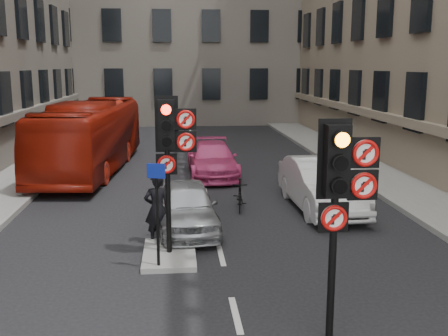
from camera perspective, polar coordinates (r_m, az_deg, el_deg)
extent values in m
cube|color=gray|center=(20.03, -23.23, -2.10)|extent=(3.00, 50.00, 0.16)
cube|color=gray|center=(20.75, 18.10, -1.30)|extent=(3.00, 50.00, 0.16)
cube|color=gray|center=(12.34, -5.97, -9.32)|extent=(1.20, 2.00, 0.12)
cylinder|color=black|center=(8.55, 11.65, -10.84)|extent=(0.12, 0.12, 2.40)
cube|color=black|center=(8.06, 12.14, 0.78)|extent=(0.36, 0.28, 1.10)
cube|color=black|center=(8.19, 11.87, 0.94)|extent=(0.52, 0.03, 1.25)
cylinder|color=orange|center=(7.78, 12.79, 2.99)|extent=(0.22, 0.01, 0.22)
cylinder|color=black|center=(7.83, 12.68, 0.45)|extent=(0.22, 0.01, 0.22)
cylinder|color=black|center=(7.91, 12.57, -2.04)|extent=(0.22, 0.01, 0.22)
cube|color=black|center=(8.16, 15.04, 1.62)|extent=(0.47, 0.05, 0.47)
cylinder|color=white|center=(8.12, 15.13, 1.58)|extent=(0.41, 0.02, 0.41)
torus|color=#BF0C0A|center=(8.11, 15.17, 1.56)|extent=(0.41, 0.06, 0.41)
cube|color=#BF0C0A|center=(8.10, 15.18, 1.55)|extent=(0.25, 0.01, 0.25)
cube|color=black|center=(8.26, 14.86, -1.80)|extent=(0.47, 0.05, 0.47)
cylinder|color=white|center=(8.22, 14.96, -1.86)|extent=(0.41, 0.02, 0.41)
torus|color=#BF0C0A|center=(8.20, 14.99, -1.89)|extent=(0.41, 0.06, 0.41)
cube|color=#BF0C0A|center=(8.20, 15.00, -1.89)|extent=(0.25, 0.01, 0.25)
cube|color=black|center=(8.24, 11.80, -5.28)|extent=(0.47, 0.05, 0.47)
cylinder|color=white|center=(8.20, 11.88, -5.35)|extent=(0.41, 0.02, 0.41)
torus|color=#BF0C0A|center=(8.19, 11.91, -5.38)|extent=(0.41, 0.06, 0.41)
cube|color=#BF0C0A|center=(8.19, 11.92, -5.39)|extent=(0.25, 0.01, 0.25)
cylinder|color=black|center=(11.96, -6.09, -3.65)|extent=(0.12, 0.12, 2.40)
cube|color=black|center=(11.64, -6.27, 4.71)|extent=(0.36, 0.28, 1.10)
cube|color=black|center=(11.76, -6.26, 4.78)|extent=(0.52, 0.03, 1.25)
cylinder|color=#FF1407|center=(11.36, -6.32, 6.32)|extent=(0.22, 0.02, 0.22)
cylinder|color=black|center=(11.39, -6.29, 4.57)|extent=(0.22, 0.02, 0.22)
cylinder|color=black|center=(11.44, -6.25, 2.82)|extent=(0.22, 0.02, 0.22)
cube|color=black|center=(11.60, -4.20, 5.32)|extent=(0.47, 0.05, 0.47)
cylinder|color=white|center=(11.56, -4.20, 5.30)|extent=(0.41, 0.02, 0.41)
torus|color=#BF0C0A|center=(11.55, -4.19, 5.29)|extent=(0.41, 0.06, 0.41)
cube|color=#BF0C0A|center=(11.54, -4.19, 5.29)|extent=(0.25, 0.02, 0.25)
cube|color=black|center=(11.67, -4.17, 2.88)|extent=(0.47, 0.05, 0.47)
cylinder|color=white|center=(11.63, -4.16, 2.85)|extent=(0.41, 0.02, 0.41)
torus|color=#BF0C0A|center=(11.61, -4.16, 2.84)|extent=(0.41, 0.06, 0.41)
cube|color=#BF0C0A|center=(11.61, -4.16, 2.83)|extent=(0.25, 0.02, 0.25)
cube|color=black|center=(11.75, -6.28, 0.42)|extent=(0.47, 0.05, 0.47)
cylinder|color=white|center=(11.71, -6.28, 0.39)|extent=(0.41, 0.02, 0.41)
torus|color=#BF0C0A|center=(11.69, -6.28, 0.37)|extent=(0.41, 0.06, 0.41)
cube|color=#BF0C0A|center=(11.69, -6.28, 0.37)|extent=(0.25, 0.02, 0.25)
imported|color=#989A9F|center=(14.06, -4.08, -4.16)|extent=(1.77, 3.93, 1.31)
imported|color=silver|center=(16.24, 10.52, -1.78)|extent=(1.75, 4.75, 1.55)
imported|color=#D53E7D|center=(20.80, -1.26, 0.93)|extent=(1.93, 4.60, 1.33)
imported|color=maroon|center=(22.44, -14.28, 3.38)|extent=(3.30, 10.58, 2.90)
imported|color=black|center=(16.02, 1.73, -2.94)|extent=(0.62, 1.57, 0.92)
imported|color=black|center=(13.05, -7.29, -4.41)|extent=(0.71, 0.54, 1.76)
cylinder|color=black|center=(11.22, -7.26, -5.21)|extent=(0.07, 0.07, 2.20)
cube|color=navy|center=(10.93, -7.40, -0.31)|extent=(0.38, 0.15, 0.31)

